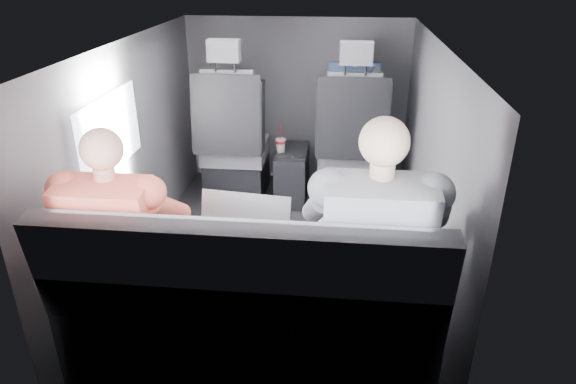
# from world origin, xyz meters

# --- Properties ---
(floor) EXTENTS (2.60, 2.60, 0.00)m
(floor) POSITION_xyz_m (0.00, 0.00, 0.00)
(floor) COLOR black
(floor) RESTS_ON ground
(ceiling) EXTENTS (2.60, 2.60, 0.00)m
(ceiling) POSITION_xyz_m (0.00, 0.00, 1.35)
(ceiling) COLOR #B2B2AD
(ceiling) RESTS_ON panel_back
(panel_left) EXTENTS (0.02, 2.60, 1.35)m
(panel_left) POSITION_xyz_m (-0.90, 0.00, 0.68)
(panel_left) COLOR #56565B
(panel_left) RESTS_ON floor
(panel_right) EXTENTS (0.02, 2.60, 1.35)m
(panel_right) POSITION_xyz_m (0.90, 0.00, 0.68)
(panel_right) COLOR #56565B
(panel_right) RESTS_ON floor
(panel_front) EXTENTS (1.80, 0.02, 1.35)m
(panel_front) POSITION_xyz_m (0.00, 1.30, 0.68)
(panel_front) COLOR #56565B
(panel_front) RESTS_ON floor
(panel_back) EXTENTS (1.80, 0.02, 1.35)m
(panel_back) POSITION_xyz_m (0.00, -1.30, 0.68)
(panel_back) COLOR #56565B
(panel_back) RESTS_ON floor
(side_window) EXTENTS (0.02, 0.75, 0.42)m
(side_window) POSITION_xyz_m (-0.88, -0.30, 0.90)
(side_window) COLOR white
(side_window) RESTS_ON panel_left
(seatbelt) EXTENTS (0.35, 0.11, 0.59)m
(seatbelt) POSITION_xyz_m (0.45, 0.67, 0.80)
(seatbelt) COLOR black
(seatbelt) RESTS_ON front_seat_right
(front_seat_left) EXTENTS (0.52, 0.58, 1.26)m
(front_seat_left) POSITION_xyz_m (-0.45, 0.84, 0.40)
(front_seat_left) COLOR black
(front_seat_left) RESTS_ON floor
(front_seat_right) EXTENTS (0.52, 0.58, 1.26)m
(front_seat_right) POSITION_xyz_m (0.45, 0.84, 0.40)
(front_seat_right) COLOR black
(front_seat_right) RESTS_ON floor
(center_console) EXTENTS (0.24, 0.48, 0.41)m
(center_console) POSITION_xyz_m (0.00, 0.88, 0.20)
(center_console) COLOR black
(center_console) RESTS_ON floor
(rear_bench) EXTENTS (1.60, 0.57, 0.92)m
(rear_bench) POSITION_xyz_m (0.00, -1.06, 0.31)
(rear_bench) COLOR #595A5E
(rear_bench) RESTS_ON floor
(soda_cup) EXTENTS (0.08, 0.08, 0.24)m
(soda_cup) POSITION_xyz_m (-0.08, 0.83, 0.46)
(soda_cup) COLOR white
(soda_cup) RESTS_ON center_console
(laptop_white) EXTENTS (0.34, 0.32, 0.25)m
(laptop_white) POSITION_xyz_m (-0.57, -0.83, 0.64)
(laptop_white) COLOR silver
(laptop_white) RESTS_ON passenger_rear_left
(laptop_silver) EXTENTS (0.42, 0.39, 0.28)m
(laptop_silver) POSITION_xyz_m (-0.03, -0.82, 0.64)
(laptop_silver) COLOR #AEAEB3
(laptop_silver) RESTS_ON rear_bench
(laptop_black) EXTENTS (0.37, 0.34, 0.24)m
(laptop_black) POSITION_xyz_m (0.55, -0.75, 0.63)
(laptop_black) COLOR black
(laptop_black) RESTS_ON passenger_rear_right
(passenger_rear_left) EXTENTS (0.48, 0.60, 1.19)m
(passenger_rear_left) POSITION_xyz_m (-0.55, -0.97, 0.62)
(passenger_rear_left) COLOR #36363B
(passenger_rear_left) RESTS_ON rear_bench
(passenger_rear_right) EXTENTS (0.53, 0.64, 1.27)m
(passenger_rear_right) POSITION_xyz_m (0.53, -0.97, 0.65)
(passenger_rear_right) COLOR navy
(passenger_rear_right) RESTS_ON rear_bench
(passenger_front_right) EXTENTS (0.38, 0.38, 0.76)m
(passenger_front_right) POSITION_xyz_m (0.45, 1.10, 0.75)
(passenger_front_right) COLOR navy
(passenger_front_right) RESTS_ON front_seat_right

